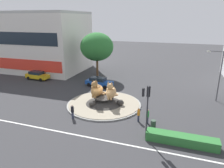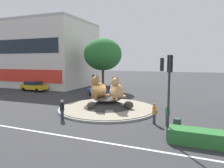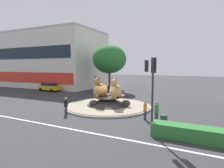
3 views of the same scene
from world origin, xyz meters
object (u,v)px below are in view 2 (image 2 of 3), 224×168
cat_statue_tabby (98,89)px  sedan_on_far_lane (103,90)px  hatchback_near_shophouse (34,86)px  traffic_light_mast (168,79)px  shophouse_block (30,55)px  pedestrian_black_shirt (62,109)px  pedestrian_orange_shirt (154,113)px  cat_statue_calico (116,90)px  broadleaf_tree_behind_island (103,54)px  litter_bin (177,125)px  pedestrian_green_shirt (168,114)px

cat_statue_tabby → sedan_on_far_lane: 7.98m
sedan_on_far_lane → hatchback_near_shophouse: (-12.88, 0.06, 0.01)m
traffic_light_mast → hatchback_near_shophouse: traffic_light_mast is taller
shophouse_block → sedan_on_far_lane: bearing=-21.4°
traffic_light_mast → pedestrian_black_shirt: traffic_light_mast is taller
pedestrian_black_shirt → pedestrian_orange_shirt: (7.52, 1.74, -0.01)m
traffic_light_mast → hatchback_near_shophouse: 27.32m
traffic_light_mast → hatchback_near_shophouse: (-23.46, 13.65, -3.08)m
cat_statue_calico → hatchback_near_shophouse: cat_statue_calico is taller
broadleaf_tree_behind_island → pedestrian_orange_shirt: 20.13m
shophouse_block → litter_bin: size_ratio=29.77×
broadleaf_tree_behind_island → litter_bin: 22.04m
cat_statue_tabby → pedestrian_green_shirt: (7.52, -3.23, -1.17)m
cat_statue_calico → sedan_on_far_lane: bearing=-152.0°
pedestrian_green_shirt → pedestrian_orange_shirt: (-1.04, 0.10, -0.01)m
pedestrian_black_shirt → hatchback_near_shophouse: size_ratio=0.37×
cat_statue_tabby → shophouse_block: shophouse_block is taller
sedan_on_far_lane → pedestrian_orange_shirt: bearing=-41.5°
shophouse_block → cat_statue_tabby: bearing=-33.7°
traffic_light_mast → shophouse_block: size_ratio=0.20×
broadleaf_tree_behind_island → hatchback_near_shophouse: size_ratio=1.89×
pedestrian_black_shirt → litter_bin: pedestrian_black_shirt is taller
cat_statue_calico → pedestrian_orange_shirt: (4.43, -3.14, -1.15)m
cat_statue_tabby → pedestrian_orange_shirt: bearing=72.3°
cat_statue_tabby → litter_bin: size_ratio=2.87×
pedestrian_green_shirt → cat_statue_tabby: bearing=27.2°
shophouse_block → hatchback_near_shophouse: bearing=-45.0°
pedestrian_green_shirt → shophouse_block: bearing=19.8°
shophouse_block → pedestrian_green_shirt: shophouse_block is taller
cat_statue_tabby → traffic_light_mast: (7.83, -6.21, 1.82)m
pedestrian_orange_shirt → litter_bin: bearing=22.9°
broadleaf_tree_behind_island → pedestrian_green_shirt: broadleaf_tree_behind_island is taller
broadleaf_tree_behind_island → traffic_light_mast: bearing=-55.2°
shophouse_block → pedestrian_black_shirt: (22.56, -20.00, -5.44)m
cat_statue_calico → sedan_on_far_lane: (-4.81, 7.36, -1.23)m
hatchback_near_shophouse → sedan_on_far_lane: bearing=3.3°
shophouse_block → pedestrian_orange_shirt: 35.61m
cat_statue_tabby → hatchback_near_shophouse: size_ratio=0.55×
sedan_on_far_lane → litter_bin: sedan_on_far_lane is taller
cat_statue_tabby → shophouse_block: size_ratio=0.10×
hatchback_near_shophouse → cat_statue_calico: bearing=-19.2°
pedestrian_black_shirt → pedestrian_green_shirt: (8.56, 1.64, 0.01)m
traffic_light_mast → shophouse_block: shophouse_block is taller
traffic_light_mast → pedestrian_green_shirt: (-0.31, 2.98, -3.00)m
cat_statue_tabby → traffic_light_mast: bearing=59.6°
hatchback_near_shophouse → litter_bin: 26.56m
broadleaf_tree_behind_island → sedan_on_far_lane: size_ratio=1.79×
pedestrian_green_shirt → litter_bin: bearing=-176.4°
shophouse_block → pedestrian_black_shirt: shophouse_block is taller
traffic_light_mast → pedestrian_green_shirt: size_ratio=3.10×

